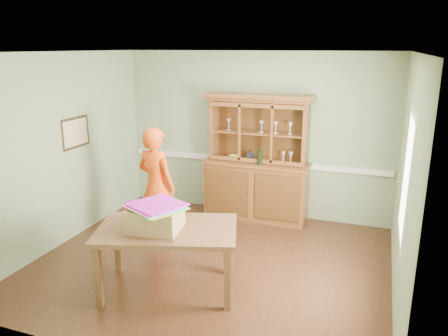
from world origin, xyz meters
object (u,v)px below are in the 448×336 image
at_px(china_hutch, 257,176).
at_px(person, 156,186).
at_px(dining_table, 167,235).
at_px(cardboard_box, 155,219).

bearing_deg(china_hutch, person, -127.98).
relative_size(dining_table, cardboard_box, 3.13).
height_order(dining_table, cardboard_box, cardboard_box).
xyz_separation_m(dining_table, person, (-0.75, 1.14, 0.16)).
distance_m(dining_table, cardboard_box, 0.26).
relative_size(cardboard_box, person, 0.33).
bearing_deg(china_hutch, dining_table, -97.53).
relative_size(dining_table, person, 1.04).
height_order(china_hutch, dining_table, china_hutch).
xyz_separation_m(china_hutch, person, (-1.09, -1.39, 0.13)).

